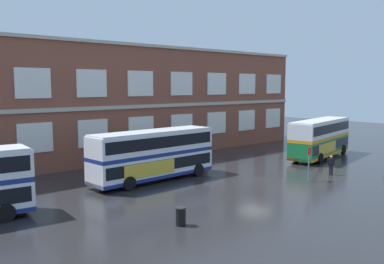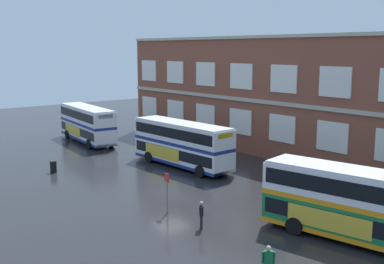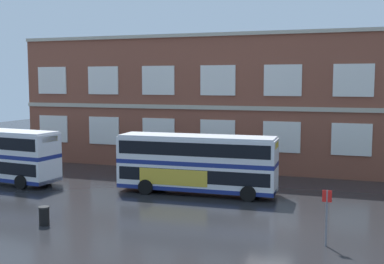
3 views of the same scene
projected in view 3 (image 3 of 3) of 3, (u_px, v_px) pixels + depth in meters
ground_plane at (274, 214)px, 28.80m from camera, size 120.00×120.00×0.00m
brick_terminal_building at (289, 104)px, 43.69m from camera, size 49.12×8.19×11.87m
double_decker_middle at (197, 163)px, 33.96m from camera, size 11.09×3.16×4.07m
bus_stand_flag at (327, 212)px, 23.10m from camera, size 0.44×0.10×2.70m
station_litter_bin at (44, 216)px, 26.59m from camera, size 0.60×0.60×1.03m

